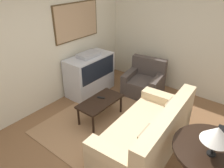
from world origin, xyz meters
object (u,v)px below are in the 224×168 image
Objects in this scene: console_table at (213,153)px; table_lamp at (217,134)px; couch at (147,135)px; coffee_table at (100,103)px; mantel_clock at (220,135)px; tv at (90,74)px; armchair at (144,82)px.

console_table is 2.42× the size of table_lamp.
couch is 1.32m from table_lamp.
console_table reaches higher than coffee_table.
coffee_table is 4.12× the size of mantel_clock.
tv is 3.34m from mantel_clock.
table_lamp is 1.81× the size of mantel_clock.
armchair is 1.52m from coffee_table.
table_lamp is at bearing 71.31° from couch.
couch is 8.76× the size of mantel_clock.
table_lamp is (-0.11, 0.01, 0.40)m from console_table.
tv is at bearing 70.25° from table_lamp.
table_lamp is at bearing 179.73° from mantel_clock.
table_lamp is at bearing -109.75° from tv.
table_lamp is at bearing -101.41° from coffee_table.
armchair is 0.96× the size of console_table.
table_lamp is at bearing -51.79° from armchair.
tv reaches higher than armchair.
tv is 5.10× the size of mantel_clock.
armchair is 3.00m from table_lamp.
couch is 2.00× the size of console_table.
console_table is at bearing -2.60° from table_lamp.
couch reaches higher than armchair.
tv is 1.16× the size of console_table.
mantel_clock is (-0.87, -3.20, 0.40)m from tv.
armchair is at bearing 47.13° from table_lamp.
armchair is at bearing 48.91° from console_table.
tv is at bearing -152.02° from armchair.
coffee_table is (-0.69, -0.95, -0.10)m from tv.
mantel_clock is (-1.68, -2.11, 0.61)m from armchair.
couch is 2.13× the size of coffee_table.
armchair is at bearing 51.54° from mantel_clock.
table_lamp reaches higher than couch.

